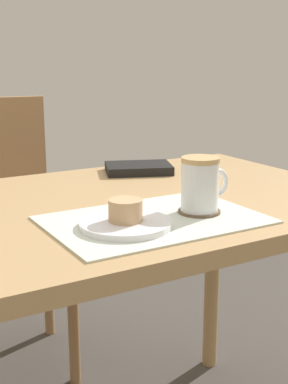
{
  "coord_description": "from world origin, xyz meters",
  "views": [
    {
      "loc": [
        -0.47,
        -1.03,
        1.06
      ],
      "look_at": [
        0.06,
        -0.13,
        0.79
      ],
      "focal_mm": 50.0,
      "sensor_mm": 36.0,
      "label": 1
    }
  ],
  "objects": [
    {
      "name": "coffee_coaster",
      "position": [
        0.16,
        -0.18,
        0.75
      ],
      "size": [
        0.09,
        0.09,
        0.0
      ],
      "primitive_type": "cylinder",
      "color": "brown",
      "rests_on": "placemat"
    },
    {
      "name": "coffee_mug",
      "position": [
        0.17,
        -0.18,
        0.81
      ],
      "size": [
        0.11,
        0.08,
        0.11
      ],
      "color": "white",
      "rests_on": "coffee_coaster"
    },
    {
      "name": "pastry",
      "position": [
        -0.01,
        -0.19,
        0.78
      ],
      "size": [
        0.06,
        0.06,
        0.04
      ],
      "primitive_type": "cylinder",
      "color": "tan",
      "rests_on": "pastry_plate"
    },
    {
      "name": "placemat",
      "position": [
        0.06,
        -0.17,
        0.74
      ],
      "size": [
        0.42,
        0.28,
        0.0
      ],
      "primitive_type": "cube",
      "color": "silver",
      "rests_on": "dining_table"
    },
    {
      "name": "wooden_chair",
      "position": [
        -0.01,
        0.72,
        0.51
      ],
      "size": [
        0.47,
        0.47,
        0.92
      ],
      "rotation": [
        0.0,
        0.0,
        3.02
      ],
      "color": "#997047",
      "rests_on": "ground_plane"
    },
    {
      "name": "dining_table",
      "position": [
        0.0,
        0.0,
        0.66
      ],
      "size": [
        1.28,
        0.73,
        0.74
      ],
      "color": "tan",
      "rests_on": "ground_plane"
    },
    {
      "name": "pastry_plate",
      "position": [
        -0.01,
        -0.19,
        0.75
      ],
      "size": [
        0.18,
        0.18,
        0.01
      ],
      "primitive_type": "cylinder",
      "color": "white",
      "rests_on": "placemat"
    },
    {
      "name": "small_book",
      "position": [
        0.26,
        0.24,
        0.75
      ],
      "size": [
        0.21,
        0.18,
        0.02
      ],
      "primitive_type": "cube",
      "rotation": [
        0.0,
        0.0,
        -0.38
      ],
      "color": "black",
      "rests_on": "dining_table"
    }
  ]
}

